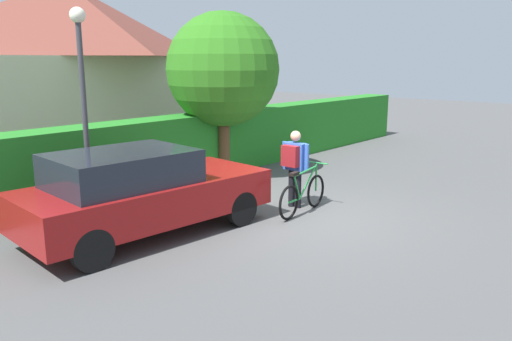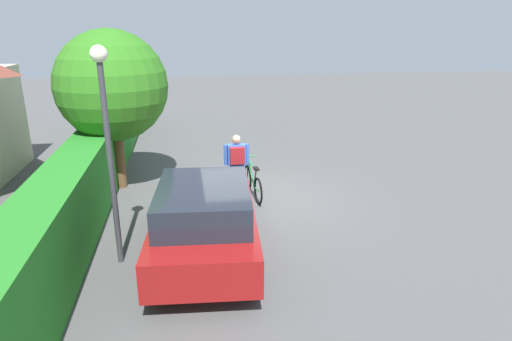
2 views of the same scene
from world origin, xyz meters
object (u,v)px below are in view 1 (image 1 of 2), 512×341
(parked_car_near, at_px, (141,191))
(tree_kerbside, at_px, (223,70))
(person_rider, at_px, (294,162))
(street_lamp, at_px, (82,83))
(bicycle, at_px, (303,194))

(parked_car_near, distance_m, tree_kerbside, 4.99)
(person_rider, xyz_separation_m, tree_kerbside, (1.10, 3.01, 1.75))
(person_rider, height_order, street_lamp, street_lamp)
(parked_car_near, relative_size, tree_kerbside, 1.07)
(person_rider, xyz_separation_m, street_lamp, (-3.03, 2.54, 1.58))
(bicycle, relative_size, street_lamp, 0.45)
(street_lamp, relative_size, tree_kerbside, 0.94)
(bicycle, distance_m, tree_kerbside, 4.30)
(person_rider, bearing_deg, tree_kerbside, 69.90)
(parked_car_near, xyz_separation_m, tree_kerbside, (4.13, 2.04, 1.91))
(person_rider, bearing_deg, bicycle, -119.05)
(parked_car_near, distance_m, bicycle, 3.15)
(parked_car_near, height_order, person_rider, person_rider)
(parked_car_near, bearing_deg, bicycle, -25.43)
(street_lamp, height_order, tree_kerbside, tree_kerbside)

